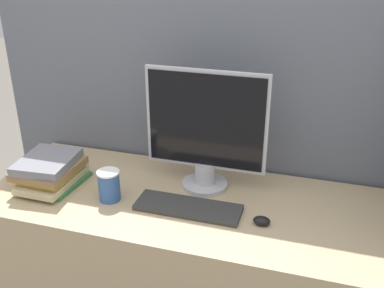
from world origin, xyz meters
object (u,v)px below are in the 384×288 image
(keyboard, at_px, (188,207))
(mouse, at_px, (262,221))
(monitor, at_px, (206,134))
(coffee_cup, at_px, (109,185))
(book_stack, at_px, (50,171))

(keyboard, bearing_deg, mouse, -2.96)
(monitor, distance_m, keyboard, 0.30)
(mouse, bearing_deg, monitor, 142.51)
(monitor, relative_size, mouse, 7.94)
(keyboard, xyz_separation_m, mouse, (0.29, -0.01, 0.01))
(monitor, distance_m, coffee_cup, 0.44)
(mouse, height_order, book_stack, book_stack)
(monitor, height_order, keyboard, monitor)
(monitor, height_order, coffee_cup, monitor)
(mouse, relative_size, book_stack, 0.22)
(keyboard, relative_size, coffee_cup, 3.26)
(mouse, xyz_separation_m, coffee_cup, (-0.61, -0.00, 0.05))
(coffee_cup, bearing_deg, keyboard, 3.22)
(monitor, xyz_separation_m, coffee_cup, (-0.34, -0.21, -0.18))
(keyboard, relative_size, book_stack, 1.40)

